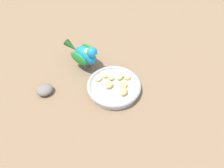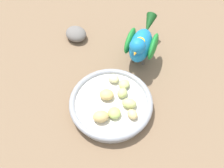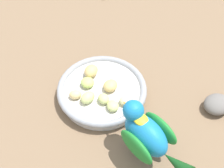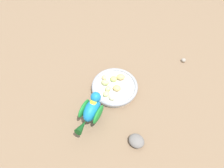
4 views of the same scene
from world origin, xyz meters
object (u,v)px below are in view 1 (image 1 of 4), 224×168
object	(u,v)px
apple_piece_7	(105,75)
parrot	(85,54)
apple_piece_2	(111,77)
apple_piece_3	(123,91)
rock_large	(45,90)
apple_piece_4	(128,77)
apple_piece_5	(123,85)
apple_piece_1	(120,76)
feeding_bowl	(114,87)
apple_piece_0	(109,85)
apple_piece_6	(98,78)

from	to	relation	value
apple_piece_7	parrot	world-z (taller)	parrot
apple_piece_2	parrot	world-z (taller)	parrot
apple_piece_3	rock_large	world-z (taller)	apple_piece_3
apple_piece_2	rock_large	distance (m)	0.24
apple_piece_4	apple_piece_5	distance (m)	0.04
parrot	apple_piece_5	bearing A→B (deg)	-1.54
rock_large	apple_piece_3	bearing A→B (deg)	-5.42
apple_piece_1	apple_piece_3	distance (m)	0.07
parrot	apple_piece_4	bearing A→B (deg)	10.75
apple_piece_1	parrot	distance (m)	0.16
apple_piece_5	rock_large	bearing A→B (deg)	-178.91
apple_piece_1	apple_piece_5	xyz separation A→B (m)	(0.01, -0.04, -0.00)
apple_piece_2	apple_piece_3	xyz separation A→B (m)	(0.04, -0.07, 0.00)
feeding_bowl	apple_piece_1	world-z (taller)	apple_piece_1
apple_piece_0	parrot	distance (m)	0.16
feeding_bowl	parrot	size ratio (longest dim) A/B	1.34
apple_piece_6	apple_piece_1	bearing A→B (deg)	5.74
apple_piece_4	rock_large	bearing A→B (deg)	-172.00
apple_piece_4	rock_large	distance (m)	0.30
apple_piece_0	parrot	world-z (taller)	parrot
apple_piece_4	apple_piece_6	bearing A→B (deg)	-177.88
apple_piece_0	apple_piece_7	world-z (taller)	apple_piece_0
apple_piece_0	apple_piece_5	bearing A→B (deg)	-0.51
apple_piece_5	parrot	size ratio (longest dim) A/B	0.20
feeding_bowl	apple_piece_1	distance (m)	0.05
feeding_bowl	apple_piece_0	size ratio (longest dim) A/B	5.90
apple_piece_1	apple_piece_6	world-z (taller)	apple_piece_1
apple_piece_0	apple_piece_7	size ratio (longest dim) A/B	1.21
apple_piece_5	apple_piece_3	bearing A→B (deg)	-91.86
apple_piece_2	apple_piece_3	world-z (taller)	apple_piece_3
apple_piece_0	apple_piece_5	world-z (taller)	apple_piece_0
apple_piece_7	apple_piece_0	bearing A→B (deg)	-74.01
feeding_bowl	apple_piece_2	bearing A→B (deg)	108.06
apple_piece_2	apple_piece_6	world-z (taller)	same
apple_piece_3	apple_piece_5	distance (m)	0.03
rock_large	apple_piece_4	bearing A→B (deg)	8.00
apple_piece_1	parrot	bearing A→B (deg)	146.88
rock_large	apple_piece_0	bearing A→B (deg)	1.44
apple_piece_0	apple_piece_5	size ratio (longest dim) A/B	1.13
apple_piece_0	feeding_bowl	bearing A→B (deg)	12.85
apple_piece_2	parrot	bearing A→B (deg)	137.71
apple_piece_2	apple_piece_6	size ratio (longest dim) A/B	0.96
apple_piece_1	feeding_bowl	bearing A→B (deg)	-122.09
apple_piece_0	apple_piece_6	distance (m)	0.05
apple_piece_5	apple_piece_6	bearing A→B (deg)	159.98
apple_piece_1	apple_piece_6	size ratio (longest dim) A/B	1.22
feeding_bowl	apple_piece_2	xyz separation A→B (m)	(-0.01, 0.03, 0.02)
rock_large	apple_piece_1	bearing A→B (deg)	9.63
apple_piece_6	apple_piece_7	distance (m)	0.03
apple_piece_1	rock_large	xyz separation A→B (m)	(-0.27, -0.05, -0.02)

